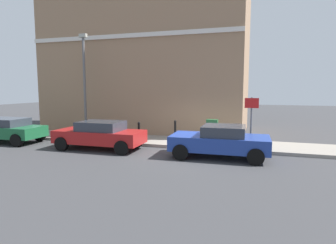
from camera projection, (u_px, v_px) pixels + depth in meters
The scene contains 11 objects.
ground at pixel (191, 153), 12.72m from camera, with size 80.00×80.00×0.00m, color #38383A.
sidewalk at pixel (95, 137), 16.33m from camera, with size 2.56×30.00×0.15m, color gray.
corner_building at pixel (150, 64), 19.79m from camera, with size 6.91×12.95×9.03m.
car_blue at pixel (220, 141), 11.81m from camera, with size 2.05×4.01×1.33m.
car_red at pixel (100, 134), 13.40m from camera, with size 1.84×4.14×1.32m.
car_green at pixel (5, 129), 15.15m from camera, with size 1.90×4.19×1.28m.
utility_cabinet at pixel (212, 132), 14.37m from camera, with size 0.46×0.61×1.15m.
bollard_near_cabinet at pixel (175, 129), 15.05m from camera, with size 0.14×0.14×1.04m.
bollard_far_kerb at pixel (139, 131), 14.34m from camera, with size 0.14×0.14×1.04m.
street_sign at pixel (251, 115), 12.67m from camera, with size 0.08×0.60×2.30m.
lamppost at pixel (85, 80), 16.35m from camera, with size 0.20×0.44×5.72m.
Camera 1 is at (-12.20, -2.81, 2.85)m, focal length 30.76 mm.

